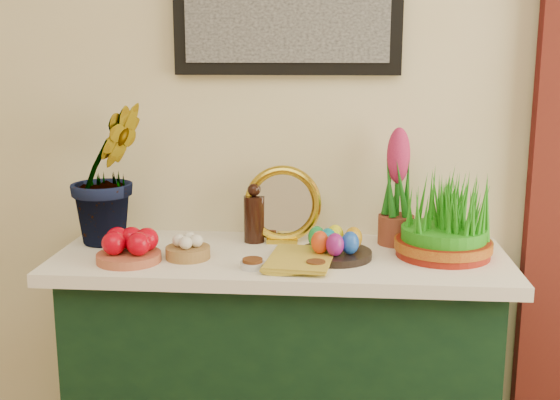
# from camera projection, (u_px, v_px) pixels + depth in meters

# --- Properties ---
(sideboard) EXTENTS (1.30, 0.45, 0.85)m
(sideboard) POSITION_uv_depth(u_px,v_px,m) (281.00, 390.00, 2.29)
(sideboard) COLOR #123219
(sideboard) RESTS_ON ground
(tablecloth) EXTENTS (1.40, 0.55, 0.04)m
(tablecloth) POSITION_uv_depth(u_px,v_px,m) (281.00, 259.00, 2.20)
(tablecloth) COLOR white
(tablecloth) RESTS_ON sideboard
(hyacinth_green) EXTENTS (0.40, 0.40, 0.61)m
(hyacinth_green) POSITION_uv_depth(u_px,v_px,m) (107.00, 151.00, 2.25)
(hyacinth_green) COLOR #176615
(hyacinth_green) RESTS_ON tablecloth
(apple_bowl) EXTENTS (0.22, 0.22, 0.10)m
(apple_bowl) POSITION_uv_depth(u_px,v_px,m) (129.00, 249.00, 2.09)
(apple_bowl) COLOR #AE5438
(apple_bowl) RESTS_ON tablecloth
(garlic_basket) EXTENTS (0.14, 0.14, 0.08)m
(garlic_basket) POSITION_uv_depth(u_px,v_px,m) (188.00, 248.00, 2.13)
(garlic_basket) COLOR #996B3D
(garlic_basket) RESTS_ON tablecloth
(vinegar_cruet) EXTENTS (0.07, 0.07, 0.20)m
(vinegar_cruet) POSITION_uv_depth(u_px,v_px,m) (254.00, 216.00, 2.30)
(vinegar_cruet) COLOR black
(vinegar_cruet) RESTS_ON tablecloth
(mirror) EXTENTS (0.25, 0.07, 0.26)m
(mirror) POSITION_uv_depth(u_px,v_px,m) (283.00, 205.00, 2.29)
(mirror) COLOR gold
(mirror) RESTS_ON tablecloth
(book) EXTENTS (0.20, 0.27, 0.03)m
(book) POSITION_uv_depth(u_px,v_px,m) (269.00, 257.00, 2.09)
(book) COLOR gold
(book) RESTS_ON tablecloth
(spice_dish_left) EXTENTS (0.07, 0.07, 0.03)m
(spice_dish_left) POSITION_uv_depth(u_px,v_px,m) (253.00, 264.00, 2.03)
(spice_dish_left) COLOR silver
(spice_dish_left) RESTS_ON tablecloth
(spice_dish_right) EXTENTS (0.07, 0.07, 0.03)m
(spice_dish_right) POSITION_uv_depth(u_px,v_px,m) (316.00, 266.00, 2.02)
(spice_dish_right) COLOR silver
(spice_dish_right) RESTS_ON tablecloth
(egg_plate) EXTENTS (0.24, 0.24, 0.09)m
(egg_plate) POSITION_uv_depth(u_px,v_px,m) (334.00, 246.00, 2.13)
(egg_plate) COLOR black
(egg_plate) RESTS_ON tablecloth
(hyacinth_pink) EXTENTS (0.12, 0.12, 0.38)m
(hyacinth_pink) POSITION_uv_depth(u_px,v_px,m) (397.00, 193.00, 2.26)
(hyacinth_pink) COLOR brown
(hyacinth_pink) RESTS_ON tablecloth
(wheatgrass_sabzeh) EXTENTS (0.30, 0.30, 0.24)m
(wheatgrass_sabzeh) POSITION_uv_depth(u_px,v_px,m) (444.00, 222.00, 2.14)
(wheatgrass_sabzeh) COLOR maroon
(wheatgrass_sabzeh) RESTS_ON tablecloth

